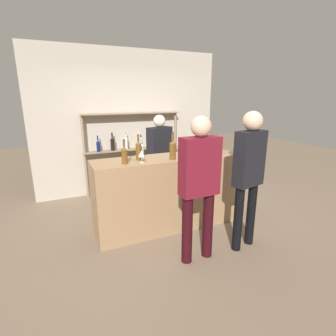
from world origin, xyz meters
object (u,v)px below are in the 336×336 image
counter_bottle_4 (202,149)px  wine_glass (141,154)px  counter_bottle_3 (138,150)px  customer_center (199,179)px  counter_bottle_1 (141,150)px  customer_right (249,169)px  server_behind_counter (160,153)px  ice_bucket (215,144)px  counter_bottle_0 (124,155)px  counter_bottle_2 (172,149)px  cork_jar (216,149)px

counter_bottle_4 → wine_glass: size_ratio=1.93×
counter_bottle_3 → customer_center: customer_center is taller
counter_bottle_1 → customer_right: customer_right is taller
counter_bottle_4 → server_behind_counter: server_behind_counter is taller
counter_bottle_4 → server_behind_counter: size_ratio=0.19×
counter_bottle_4 → ice_bucket: 0.51m
counter_bottle_3 → wine_glass: bearing=-93.8°
counter_bottle_1 → counter_bottle_3: (-0.06, -0.08, 0.02)m
wine_glass → server_behind_counter: size_ratio=0.10×
customer_center → counter_bottle_0: bearing=38.1°
counter_bottle_3 → ice_bucket: (1.31, 0.11, -0.03)m
counter_bottle_2 → server_behind_counter: 1.16m
wine_glass → customer_right: (1.12, -0.77, -0.14)m
counter_bottle_0 → ice_bucket: size_ratio=1.37×
counter_bottle_0 → counter_bottle_3: size_ratio=0.89×
counter_bottle_4 → counter_bottle_2: bearing=177.3°
counter_bottle_3 → ice_bucket: counter_bottle_3 is taller
customer_right → counter_bottle_3: bearing=38.1°
counter_bottle_0 → customer_right: bearing=-31.0°
counter_bottle_0 → counter_bottle_4: (1.12, -0.06, -0.00)m
counter_bottle_2 → counter_bottle_3: (-0.43, 0.16, -0.00)m
counter_bottle_0 → cork_jar: size_ratio=2.12×
counter_bottle_0 → wine_glass: bearing=-8.7°
counter_bottle_4 → ice_bucket: (0.41, 0.29, -0.01)m
counter_bottle_2 → counter_bottle_4: size_ratio=1.22×
counter_bottle_1 → counter_bottle_2: (0.37, -0.23, 0.02)m
counter_bottle_0 → cork_jar: 1.40m
counter_bottle_1 → counter_bottle_3: counter_bottle_3 is taller
counter_bottle_0 → cork_jar: counter_bottle_0 is taller
wine_glass → cork_jar: bearing=1.7°
counter_bottle_0 → ice_bucket: bearing=8.6°
counter_bottle_0 → counter_bottle_2: size_ratio=0.84×
counter_bottle_4 → counter_bottle_1: bearing=162.9°
wine_glass → customer_center: bearing=-60.5°
ice_bucket → customer_center: customer_center is taller
counter_bottle_0 → ice_bucket: (1.53, 0.23, -0.01)m
wine_glass → customer_center: size_ratio=0.09×
counter_bottle_4 → cork_jar: size_ratio=2.06×
counter_bottle_1 → counter_bottle_4: bearing=-17.1°
counter_bottle_2 → wine_glass: bearing=179.3°
counter_bottle_0 → counter_bottle_4: counter_bottle_0 is taller
wine_glass → customer_right: size_ratio=0.09×
counter_bottle_4 → server_behind_counter: bearing=100.1°
wine_glass → server_behind_counter: 1.32m
counter_bottle_0 → counter_bottle_1: (0.29, 0.19, -0.00)m
counter_bottle_4 → server_behind_counter: (-0.20, 1.11, -0.26)m
counter_bottle_1 → cork_jar: size_ratio=2.13×
counter_bottle_2 → customer_right: bearing=-48.5°
counter_bottle_1 → counter_bottle_2: size_ratio=0.85×
counter_bottle_3 → customer_center: size_ratio=0.20×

